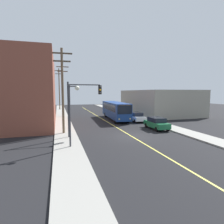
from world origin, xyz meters
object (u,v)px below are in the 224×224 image
Objects in this scene: street_lamp_left at (72,107)px; fire_hydrant at (163,122)px; utility_pole_near at (63,87)px; utility_pole_mid at (63,88)px; parked_car_black at (120,112)px; parked_car_green at (157,123)px; parked_car_white at (136,117)px; utility_pole_far at (59,87)px; city_bus at (115,110)px; traffic_signal_left_corner at (83,99)px.

street_lamp_left is 15.95m from fire_hydrant.
utility_pole_mid is (0.50, 16.61, 0.30)m from utility_pole_near.
utility_pole_mid is 21.19m from fire_hydrant.
fire_hydrant is (13.79, -15.16, -5.36)m from utility_pole_mid.
parked_car_black is 5.26× the size of fire_hydrant.
parked_car_black is 12.92m from utility_pole_mid.
parked_car_green is 0.44× the size of utility_pole_near.
parked_car_white is 1.00× the size of parked_car_black.
parked_car_black is 22.25m from utility_pole_far.
utility_pole_mid is at bearing 145.51° from city_bus.
parked_car_green is at bearing -90.04° from parked_car_black.
parked_car_black is (-0.01, 8.84, 0.00)m from parked_car_white.
utility_pole_mid is (-11.84, 9.79, 5.10)m from parked_car_white.
utility_pole_near is (-9.65, -10.33, 3.82)m from city_bus.
parked_car_green is 21.25m from utility_pole_mid.
parked_car_green is (2.67, -10.63, -0.98)m from city_bus.
utility_pole_far is 2.11× the size of street_lamp_left.
city_bus is at bearing 61.25° from street_lamp_left.
parked_car_white is 5.24× the size of fire_hydrant.
city_bus is 18.86m from street_lamp_left.
city_bus is 14.57× the size of fire_hydrant.
utility_pole_far is 35.69m from traffic_signal_left_corner.
utility_pole_far is at bearing 114.31° from fire_hydrant.
utility_pole_far is (-12.39, 33.56, 5.65)m from parked_car_green.
city_bus is 6.05m from parked_car_black.
city_bus is at bearing 46.96° from utility_pole_near.
utility_pole_mid reaches higher than street_lamp_left.
city_bus is 1.23× the size of utility_pole_near.
street_lamp_left is (-1.42, -3.82, -0.56)m from traffic_signal_left_corner.
parked_car_green and parked_car_black have the same top height.
street_lamp_left is (-9.03, -16.45, 1.92)m from city_bus.
parked_car_white is 8.84m from parked_car_black.
city_bus is 10.10m from fire_hydrant.
parked_car_green is at bearing 11.02° from traffic_signal_left_corner.
utility_pole_near reaches higher than city_bus.
parked_car_green is 7.13m from parked_car_white.
traffic_signal_left_corner is at bearing 69.64° from street_lamp_left.
parked_car_green is 13.22m from utility_pole_near.
street_lamp_left is at bearing -84.20° from utility_pole_near.
parked_car_green is at bearing -1.40° from utility_pole_near.
city_bus is 2.77× the size of parked_car_black.
utility_pole_near is (-12.33, -15.67, 4.80)m from parked_car_black.
utility_pole_far reaches higher than street_lamp_left.
parked_car_green is 11.03m from traffic_signal_left_corner.
parked_car_black is 0.38× the size of utility_pole_far.
parked_car_white is at bearing -52.47° from city_bus.
utility_pole_far is at bearing 125.18° from parked_car_black.
parked_car_green is 13.38m from street_lamp_left.
utility_pole_far is at bearing 91.00° from street_lamp_left.
traffic_signal_left_corner is at bearing -168.98° from parked_car_green.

